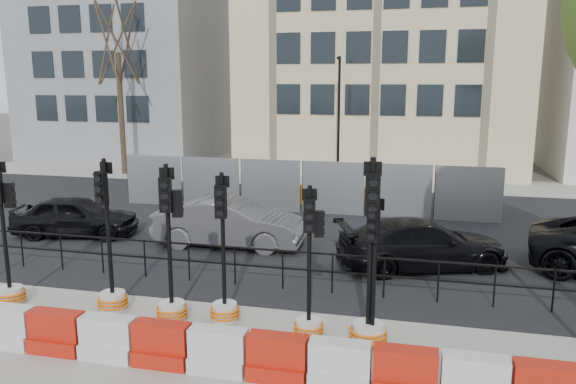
% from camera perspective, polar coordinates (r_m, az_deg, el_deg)
% --- Properties ---
extents(ground, '(120.00, 120.00, 0.00)m').
position_cam_1_polar(ground, '(12.97, -7.10, -11.26)').
color(ground, '#51514C').
rests_on(ground, ground).
extents(sidewalk_near, '(40.00, 6.00, 0.02)m').
position_cam_1_polar(sidewalk_near, '(10.49, -13.06, -17.21)').
color(sidewalk_near, gray).
rests_on(sidewalk_near, ground).
extents(road, '(40.00, 14.00, 0.03)m').
position_cam_1_polar(road, '(19.33, 0.12, -3.46)').
color(road, black).
rests_on(road, ground).
extents(sidewalk_far, '(40.00, 4.00, 0.02)m').
position_cam_1_polar(sidewalk_far, '(27.96, 4.33, 1.16)').
color(sidewalk_far, gray).
rests_on(sidewalk_far, ground).
extents(building_grey, '(11.00, 9.06, 14.00)m').
position_cam_1_polar(building_grey, '(37.92, -15.99, 14.06)').
color(building_grey, gray).
rests_on(building_grey, ground).
extents(building_cream, '(15.00, 10.06, 18.00)m').
position_cam_1_polar(building_cream, '(33.49, 9.84, 18.17)').
color(building_cream, beige).
rests_on(building_cream, ground).
extents(kerb_railing, '(18.00, 0.04, 1.00)m').
position_cam_1_polar(kerb_railing, '(13.79, -5.43, -6.78)').
color(kerb_railing, black).
rests_on(kerb_railing, ground).
extents(heras_fencing, '(14.33, 1.72, 2.00)m').
position_cam_1_polar(heras_fencing, '(21.81, 3.29, -0.03)').
color(heras_fencing, gray).
rests_on(heras_fencing, ground).
extents(lamp_post_far, '(0.12, 0.56, 6.00)m').
position_cam_1_polar(lamp_post_far, '(26.49, 5.17, 7.58)').
color(lamp_post_far, black).
rests_on(lamp_post_far, ground).
extents(tree_bare_far, '(2.00, 2.00, 9.00)m').
position_cam_1_polar(tree_bare_far, '(30.79, -16.95, 14.07)').
color(tree_bare_far, '#473828').
rests_on(tree_bare_far, ground).
extents(barrier_row, '(13.60, 0.50, 0.80)m').
position_cam_1_polar(barrier_row, '(10.48, -12.65, -15.01)').
color(barrier_row, red).
rests_on(barrier_row, ground).
extents(traffic_signal_b, '(0.65, 0.65, 3.32)m').
position_cam_1_polar(traffic_signal_b, '(14.05, -26.56, -7.18)').
color(traffic_signal_b, silver).
rests_on(traffic_signal_b, ground).
extents(traffic_signal_c, '(0.66, 0.66, 3.36)m').
position_cam_1_polar(traffic_signal_c, '(12.91, -17.54, -8.53)').
color(traffic_signal_c, silver).
rests_on(traffic_signal_c, ground).
extents(traffic_signal_d, '(0.66, 0.66, 3.33)m').
position_cam_1_polar(traffic_signal_d, '(12.02, -11.77, -9.23)').
color(traffic_signal_d, silver).
rests_on(traffic_signal_d, ground).
extents(traffic_signal_e, '(0.62, 0.62, 3.15)m').
position_cam_1_polar(traffic_signal_e, '(11.90, -6.51, -10.00)').
color(traffic_signal_e, silver).
rests_on(traffic_signal_e, ground).
extents(traffic_signal_f, '(0.60, 0.60, 3.04)m').
position_cam_1_polar(traffic_signal_f, '(11.09, 2.18, -11.17)').
color(traffic_signal_f, silver).
rests_on(traffic_signal_f, ground).
extents(traffic_signal_g, '(0.58, 0.58, 2.94)m').
position_cam_1_polar(traffic_signal_g, '(10.89, 8.57, -12.41)').
color(traffic_signal_g, silver).
rests_on(traffic_signal_g, ground).
extents(traffic_signal_h, '(0.71, 0.71, 3.61)m').
position_cam_1_polar(traffic_signal_h, '(10.88, 8.20, -11.63)').
color(traffic_signal_h, silver).
rests_on(traffic_signal_h, ground).
extents(car_a, '(3.06, 4.50, 1.33)m').
position_cam_1_polar(car_a, '(19.23, -20.79, -2.31)').
color(car_a, black).
rests_on(car_a, ground).
extents(car_b, '(1.88, 4.59, 1.48)m').
position_cam_1_polar(car_b, '(16.99, -6.00, -3.10)').
color(car_b, '#4D4D53').
rests_on(car_b, ground).
extents(car_c, '(4.92, 5.81, 1.33)m').
position_cam_1_polar(car_c, '(15.42, 13.49, -5.17)').
color(car_c, black).
rests_on(car_c, ground).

